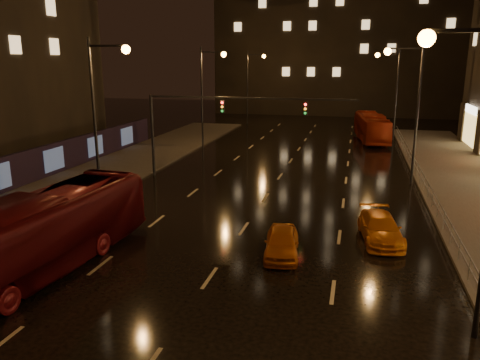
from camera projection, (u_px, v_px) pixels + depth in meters
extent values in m
plane|color=black|center=(276.00, 183.00, 34.29)|extent=(140.00, 140.00, 0.00)
cube|color=#38332D|center=(73.00, 187.00, 32.73)|extent=(7.00, 70.00, 0.15)
cube|color=black|center=(354.00, 3.00, 77.79)|extent=(44.00, 16.00, 36.00)
cylinder|color=black|center=(153.00, 136.00, 35.77)|extent=(0.22, 0.22, 6.20)
cube|color=black|center=(249.00, 98.00, 33.25)|extent=(15.20, 0.14, 0.14)
cube|color=black|center=(223.00, 107.00, 33.88)|extent=(0.32, 0.18, 0.95)
cube|color=black|center=(305.00, 109.00, 32.47)|extent=(0.32, 0.18, 0.95)
sphere|color=#FF1E19|center=(222.00, 103.00, 33.69)|extent=(0.18, 0.18, 0.18)
cube|color=black|center=(469.00, 30.00, 13.05)|extent=(2.40, 0.12, 0.12)
sphere|color=orange|center=(427.00, 38.00, 13.36)|extent=(0.50, 0.50, 0.50)
cylinder|color=#99999E|center=(397.00, 132.00, 54.31)|extent=(0.04, 0.04, 1.00)
cube|color=#99999E|center=(429.00, 183.00, 29.75)|extent=(0.05, 56.00, 0.05)
cube|color=#99999E|center=(428.00, 190.00, 29.85)|extent=(0.05, 56.00, 0.05)
imported|color=#570C12|center=(40.00, 234.00, 19.42)|extent=(3.89, 12.29, 3.37)
imported|color=maroon|center=(371.00, 127.00, 52.05)|extent=(3.86, 10.99, 3.00)
imported|color=#C96212|center=(282.00, 242.00, 21.32)|extent=(1.96, 3.92, 1.28)
imported|color=orange|center=(380.00, 228.00, 23.10)|extent=(2.40, 4.66, 1.29)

